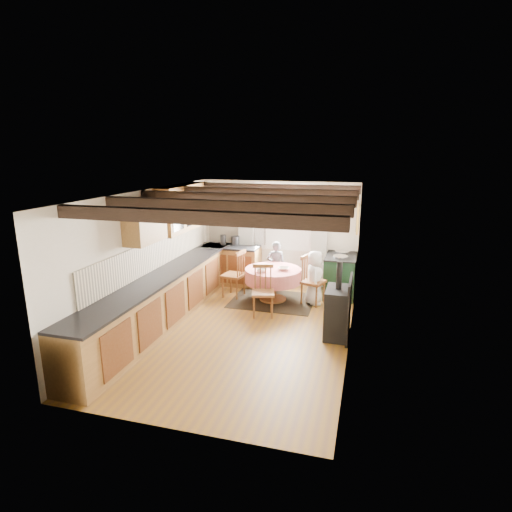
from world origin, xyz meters
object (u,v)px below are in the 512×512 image
(chair_right, at_px, (313,280))
(cup, at_px, (260,271))
(dining_table, at_px, (273,285))
(chair_left, at_px, (233,273))
(child_right, at_px, (314,278))
(cast_iron_stove, at_px, (338,299))
(child_far, at_px, (276,266))
(aga_range, at_px, (340,275))
(chair_near, at_px, (263,291))

(chair_right, relative_size, cup, 9.82)
(dining_table, bearing_deg, chair_right, 4.20)
(chair_left, bearing_deg, child_right, 100.48)
(cast_iron_stove, height_order, cup, cast_iron_stove)
(child_far, bearing_deg, cup, 73.14)
(chair_right, xyz_separation_m, child_far, (-0.92, 0.61, 0.06))
(cast_iron_stove, distance_m, child_right, 1.56)
(child_right, bearing_deg, cast_iron_stove, -167.43)
(dining_table, relative_size, child_right, 1.04)
(aga_range, xyz_separation_m, child_far, (-1.41, -0.05, 0.11))
(aga_range, relative_size, child_far, 0.87)
(child_far, xyz_separation_m, cup, (-0.08, -1.04, 0.18))
(child_right, bearing_deg, dining_table, 86.24)
(chair_left, relative_size, aga_range, 1.04)
(child_right, relative_size, cup, 10.71)
(cast_iron_stove, bearing_deg, dining_table, 136.35)
(chair_right, bearing_deg, aga_range, -17.80)
(child_right, bearing_deg, cup, 104.08)
(chair_right, bearing_deg, child_right, -19.83)
(child_right, height_order, cup, child_right)
(chair_left, bearing_deg, child_far, 137.81)
(chair_near, bearing_deg, dining_table, 74.70)
(chair_right, bearing_deg, child_far, 75.11)
(dining_table, relative_size, chair_left, 1.13)
(cast_iron_stove, bearing_deg, cup, 148.04)
(dining_table, bearing_deg, cast_iron_stove, -43.65)
(dining_table, distance_m, cast_iron_stove, 2.00)
(chair_left, xyz_separation_m, child_far, (0.79, 0.62, 0.05))
(chair_right, bearing_deg, chair_left, 109.08)
(chair_left, xyz_separation_m, chair_right, (1.71, 0.01, -0.00))
(chair_left, xyz_separation_m, child_right, (1.72, 0.03, 0.04))
(dining_table, bearing_deg, chair_left, 176.52)
(chair_near, xyz_separation_m, cast_iron_stove, (1.43, -0.55, 0.17))
(chair_left, height_order, cup, chair_left)
(chair_right, bearing_deg, cast_iron_stove, -138.31)
(child_right, bearing_deg, chair_left, 81.61)
(aga_range, relative_size, cup, 9.55)
(chair_near, height_order, chair_left, chair_left)
(chair_left, relative_size, cast_iron_stove, 0.78)
(aga_range, bearing_deg, child_far, -178.17)
(child_far, relative_size, cup, 10.93)
(chair_right, height_order, aga_range, chair_right)
(chair_left, xyz_separation_m, cast_iron_stove, (2.31, -1.42, 0.14))
(dining_table, xyz_separation_m, child_far, (-0.09, 0.68, 0.22))
(dining_table, distance_m, child_far, 0.72)
(child_far, bearing_deg, chair_left, 26.14)
(chair_left, bearing_deg, chair_near, 54.79)
(aga_range, height_order, cup, aga_range)
(child_right, xyz_separation_m, cup, (-1.02, -0.44, 0.19))
(chair_right, height_order, cast_iron_stove, cast_iron_stove)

